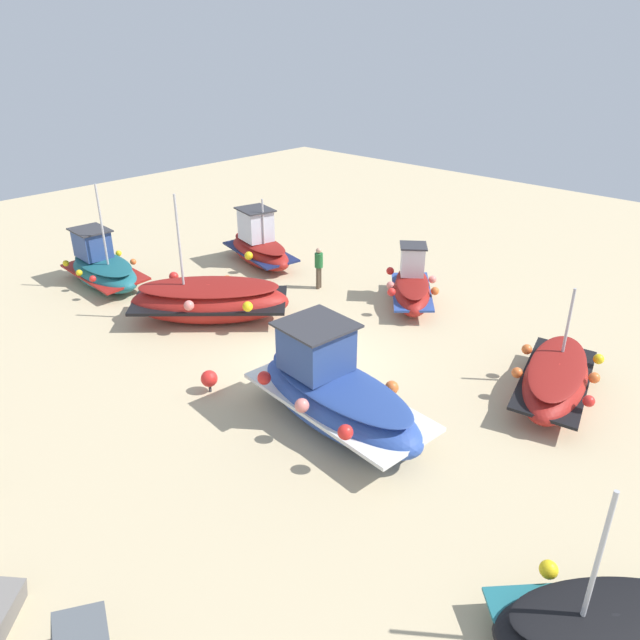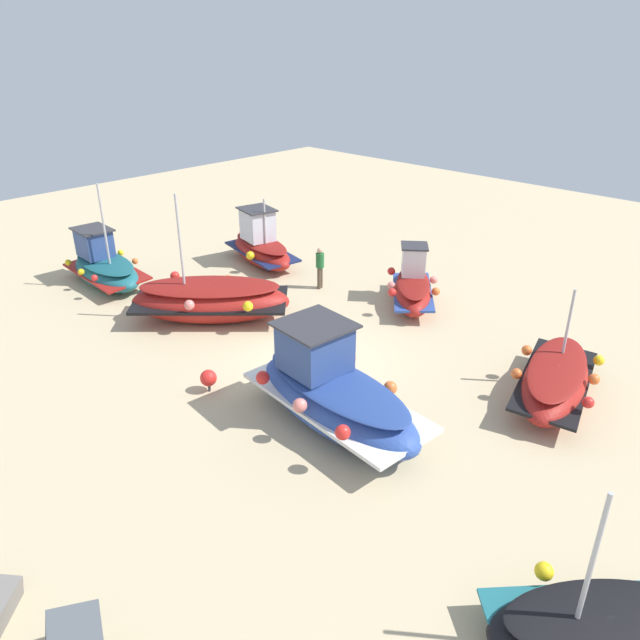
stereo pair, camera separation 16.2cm
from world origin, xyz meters
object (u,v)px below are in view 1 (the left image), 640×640
(fishing_boat_1, at_px, (556,378))
(fishing_boat_4, at_px, (610,628))
(fishing_boat_6, at_px, (335,393))
(person_walking, at_px, (319,265))
(fishing_boat_3, at_px, (259,246))
(fishing_boat_0, at_px, (210,300))
(mooring_buoy_0, at_px, (209,379))
(fishing_boat_2, at_px, (412,287))
(fishing_boat_5, at_px, (102,267))

(fishing_boat_1, relative_size, fishing_boat_4, 1.20)
(fishing_boat_4, bearing_deg, fishing_boat_6, 120.72)
(fishing_boat_6, bearing_deg, person_walking, -38.46)
(fishing_boat_3, bearing_deg, fishing_boat_0, 134.49)
(person_walking, distance_m, mooring_buoy_0, 8.13)
(fishing_boat_0, distance_m, fishing_boat_2, 7.28)
(fishing_boat_1, distance_m, fishing_boat_5, 17.07)
(fishing_boat_0, xyz_separation_m, mooring_buoy_0, (-3.71, 2.88, -0.32))
(fishing_boat_6, bearing_deg, fishing_boat_1, -119.86)
(fishing_boat_0, xyz_separation_m, fishing_boat_2, (-4.26, -5.90, -0.08))
(fishing_boat_4, distance_m, fishing_boat_6, 7.62)
(fishing_boat_1, height_order, fishing_boat_6, fishing_boat_1)
(fishing_boat_0, height_order, fishing_boat_2, fishing_boat_0)
(fishing_boat_2, xyz_separation_m, person_walking, (3.51, 1.23, 0.29))
(person_walking, bearing_deg, fishing_boat_6, -59.28)
(fishing_boat_1, height_order, fishing_boat_3, fishing_boat_3)
(fishing_boat_1, height_order, person_walking, fishing_boat_1)
(fishing_boat_3, xyz_separation_m, fishing_boat_5, (2.73, 5.80, -0.08))
(fishing_boat_5, bearing_deg, fishing_boat_4, 176.67)
(person_walking, xyz_separation_m, mooring_buoy_0, (-2.96, 7.55, -0.54))
(fishing_boat_1, height_order, mooring_buoy_0, fishing_boat_1)
(fishing_boat_0, relative_size, mooring_buoy_0, 8.18)
(person_walking, bearing_deg, fishing_boat_5, -154.62)
(person_walking, bearing_deg, fishing_boat_1, -22.12)
(fishing_boat_5, bearing_deg, person_walking, -136.33)
(mooring_buoy_0, bearing_deg, fishing_boat_3, -49.28)
(fishing_boat_2, bearing_deg, fishing_boat_5, 85.79)
(fishing_boat_0, bearing_deg, fishing_boat_5, 144.83)
(fishing_boat_5, bearing_deg, fishing_boat_6, -179.94)
(fishing_boat_0, distance_m, fishing_boat_1, 11.32)
(fishing_boat_6, relative_size, mooring_buoy_0, 8.47)
(fishing_boat_5, distance_m, mooring_buoy_0, 9.66)
(mooring_buoy_0, bearing_deg, fishing_boat_1, -138.13)
(fishing_boat_0, height_order, fishing_boat_3, fishing_boat_0)
(fishing_boat_0, distance_m, mooring_buoy_0, 4.71)
(fishing_boat_0, height_order, mooring_buoy_0, fishing_boat_0)
(fishing_boat_1, distance_m, fishing_boat_6, 6.17)
(fishing_boat_4, distance_m, fishing_boat_5, 20.49)
(fishing_boat_0, xyz_separation_m, fishing_boat_1, (-10.78, -3.45, -0.17))
(fishing_boat_0, relative_size, fishing_boat_1, 1.13)
(fishing_boat_2, height_order, mooring_buoy_0, fishing_boat_2)
(fishing_boat_5, bearing_deg, fishing_boat_2, -142.72)
(fishing_boat_1, xyz_separation_m, fishing_boat_2, (6.51, -2.45, 0.10))
(fishing_boat_2, distance_m, person_walking, 3.73)
(fishing_boat_2, height_order, person_walking, fishing_boat_2)
(fishing_boat_2, xyz_separation_m, fishing_boat_5, (9.99, 6.78, 0.05))
(fishing_boat_1, bearing_deg, fishing_boat_5, -90.46)
(fishing_boat_0, height_order, fishing_boat_1, fishing_boat_0)
(fishing_boat_1, bearing_deg, mooring_buoy_0, -63.28)
(fishing_boat_3, bearing_deg, fishing_boat_4, 168.41)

